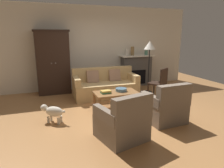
{
  "coord_description": "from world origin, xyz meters",
  "views": [
    {
      "loc": [
        -1.72,
        -4.31,
        1.82
      ],
      "look_at": [
        0.01,
        0.62,
        0.55
      ],
      "focal_mm": 32.0,
      "sensor_mm": 36.0,
      "label": 1
    }
  ],
  "objects_px": {
    "mantel_vase_bronze": "(132,51)",
    "floor_lamp": "(150,48)",
    "coffee_table": "(116,94)",
    "armchair_near_right": "(165,108)",
    "armchair_near_left": "(123,123)",
    "side_chair_wooden": "(160,81)",
    "mantel_vase_jade": "(146,53)",
    "fruit_bowl": "(121,90)",
    "mantel_vase_cream": "(127,52)",
    "fireplace": "(136,70)",
    "dog": "(53,112)",
    "couch": "(105,86)",
    "book_stack": "(106,92)",
    "armoire": "(53,62)"
  },
  "relations": [
    {
      "from": "mantel_vase_cream",
      "to": "side_chair_wooden",
      "type": "xyz_separation_m",
      "value": [
        0.35,
        -1.65,
        -0.73
      ]
    },
    {
      "from": "mantel_vase_cream",
      "to": "dog",
      "type": "relative_size",
      "value": 0.48
    },
    {
      "from": "armchair_near_left",
      "to": "coffee_table",
      "type": "bearing_deg",
      "value": 73.9
    },
    {
      "from": "armchair_near_left",
      "to": "dog",
      "type": "bearing_deg",
      "value": 134.51
    },
    {
      "from": "dog",
      "to": "mantel_vase_cream",
      "type": "bearing_deg",
      "value": 41.07
    },
    {
      "from": "book_stack",
      "to": "armchair_near_right",
      "type": "height_order",
      "value": "armchair_near_right"
    },
    {
      "from": "fireplace",
      "to": "mantel_vase_cream",
      "type": "bearing_deg",
      "value": -177.3
    },
    {
      "from": "floor_lamp",
      "to": "coffee_table",
      "type": "bearing_deg",
      "value": -145.88
    },
    {
      "from": "fruit_bowl",
      "to": "floor_lamp",
      "type": "relative_size",
      "value": 0.18
    },
    {
      "from": "side_chair_wooden",
      "to": "mantel_vase_jade",
      "type": "bearing_deg",
      "value": 75.98
    },
    {
      "from": "mantel_vase_cream",
      "to": "dog",
      "type": "xyz_separation_m",
      "value": [
        -2.76,
        -2.41,
        -0.99
      ]
    },
    {
      "from": "couch",
      "to": "armchair_near_left",
      "type": "height_order",
      "value": "armchair_near_left"
    },
    {
      "from": "couch",
      "to": "book_stack",
      "type": "distance_m",
      "value": 1.13
    },
    {
      "from": "fireplace",
      "to": "armchair_near_left",
      "type": "distance_m",
      "value": 4.11
    },
    {
      "from": "armoire",
      "to": "dog",
      "type": "relative_size",
      "value": 4.04
    },
    {
      "from": "fireplace",
      "to": "side_chair_wooden",
      "type": "bearing_deg",
      "value": -91.07
    },
    {
      "from": "fruit_bowl",
      "to": "mantel_vase_cream",
      "type": "distance_m",
      "value": 2.35
    },
    {
      "from": "side_chair_wooden",
      "to": "floor_lamp",
      "type": "xyz_separation_m",
      "value": [
        -0.02,
        0.65,
        0.92
      ]
    },
    {
      "from": "coffee_table",
      "to": "mantel_vase_jade",
      "type": "distance_m",
      "value": 2.92
    },
    {
      "from": "couch",
      "to": "coffee_table",
      "type": "height_order",
      "value": "couch"
    },
    {
      "from": "coffee_table",
      "to": "book_stack",
      "type": "distance_m",
      "value": 0.29
    },
    {
      "from": "fruit_bowl",
      "to": "book_stack",
      "type": "xyz_separation_m",
      "value": [
        -0.43,
        -0.05,
        -0.0
      ]
    },
    {
      "from": "couch",
      "to": "mantel_vase_bronze",
      "type": "height_order",
      "value": "mantel_vase_bronze"
    },
    {
      "from": "fruit_bowl",
      "to": "coffee_table",
      "type": "bearing_deg",
      "value": -165.58
    },
    {
      "from": "mantel_vase_cream",
      "to": "mantel_vase_bronze",
      "type": "distance_m",
      "value": 0.2
    },
    {
      "from": "book_stack",
      "to": "mantel_vase_jade",
      "type": "xyz_separation_m",
      "value": [
        2.21,
        2.02,
        0.75
      ]
    },
    {
      "from": "mantel_vase_bronze",
      "to": "armchair_near_left",
      "type": "distance_m",
      "value": 4.12
    },
    {
      "from": "couch",
      "to": "armchair_near_right",
      "type": "relative_size",
      "value": 2.2
    },
    {
      "from": "coffee_table",
      "to": "armchair_near_right",
      "type": "height_order",
      "value": "armchair_near_right"
    },
    {
      "from": "couch",
      "to": "armchair_near_left",
      "type": "bearing_deg",
      "value": -100.66
    },
    {
      "from": "mantel_vase_bronze",
      "to": "floor_lamp",
      "type": "height_order",
      "value": "floor_lamp"
    },
    {
      "from": "fireplace",
      "to": "armoire",
      "type": "relative_size",
      "value": 0.63
    },
    {
      "from": "mantel_vase_cream",
      "to": "mantel_vase_jade",
      "type": "height_order",
      "value": "mantel_vase_cream"
    },
    {
      "from": "couch",
      "to": "floor_lamp",
      "type": "height_order",
      "value": "floor_lamp"
    },
    {
      "from": "floor_lamp",
      "to": "couch",
      "type": "bearing_deg",
      "value": 178.32
    },
    {
      "from": "mantel_vase_jade",
      "to": "mantel_vase_bronze",
      "type": "bearing_deg",
      "value": 180.0
    },
    {
      "from": "coffee_table",
      "to": "fruit_bowl",
      "type": "xyz_separation_m",
      "value": [
        0.16,
        0.04,
        0.09
      ]
    },
    {
      "from": "armoire",
      "to": "armchair_near_left",
      "type": "height_order",
      "value": "armoire"
    },
    {
      "from": "side_chair_wooden",
      "to": "armoire",
      "type": "bearing_deg",
      "value": 151.49
    },
    {
      "from": "fireplace",
      "to": "mantel_vase_cream",
      "type": "height_order",
      "value": "mantel_vase_cream"
    },
    {
      "from": "fruit_bowl",
      "to": "floor_lamp",
      "type": "xyz_separation_m",
      "value": [
        1.35,
        0.98,
        0.97
      ]
    },
    {
      "from": "coffee_table",
      "to": "mantel_vase_jade",
      "type": "bearing_deg",
      "value": 46.08
    },
    {
      "from": "armchair_near_left",
      "to": "armchair_near_right",
      "type": "height_order",
      "value": "same"
    },
    {
      "from": "armoire",
      "to": "coffee_table",
      "type": "bearing_deg",
      "value": -54.46
    },
    {
      "from": "armoire",
      "to": "side_chair_wooden",
      "type": "xyz_separation_m",
      "value": [
        2.92,
        -1.59,
        -0.49
      ]
    },
    {
      "from": "mantel_vase_jade",
      "to": "coffee_table",
      "type": "bearing_deg",
      "value": -133.92
    },
    {
      "from": "fruit_bowl",
      "to": "floor_lamp",
      "type": "height_order",
      "value": "floor_lamp"
    },
    {
      "from": "coffee_table",
      "to": "mantel_vase_bronze",
      "type": "relative_size",
      "value": 3.47
    },
    {
      "from": "armoire",
      "to": "side_chair_wooden",
      "type": "height_order",
      "value": "armoire"
    },
    {
      "from": "book_stack",
      "to": "floor_lamp",
      "type": "bearing_deg",
      "value": 30.01
    }
  ]
}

